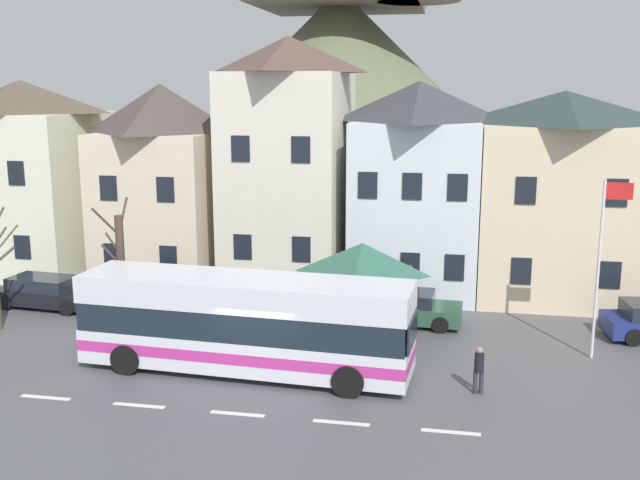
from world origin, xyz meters
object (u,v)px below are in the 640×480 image
Objects in this scene: hilltop_castle at (340,98)px; bare_tree_02 at (121,273)px; parked_car_00 at (404,307)px; parked_car_03 at (46,292)px; parked_car_01 at (161,293)px; public_bench at (326,307)px; townhouse_00 at (28,176)px; townhouse_01 at (164,183)px; townhouse_02 at (289,162)px; flagpole at (602,256)px; townhouse_04 at (559,195)px; transit_bus at (245,325)px; pedestrian_00 at (371,339)px; pedestrian_01 at (479,368)px; townhouse_03 at (417,186)px; bus_shelter at (362,259)px.

bare_tree_02 is at bearing -98.29° from hilltop_castle.
bare_tree_02 is at bearing -157.97° from parked_car_00.
parked_car_00 is 15.05m from parked_car_03.
parked_car_03 is at bearing -174.88° from parked_car_01.
public_bench is 8.13m from bare_tree_02.
townhouse_00 is at bearing 135.63° from bare_tree_02.
townhouse_02 is at bearing 3.55° from townhouse_01.
parked_car_00 is 0.72× the size of flagpole.
flagpole is (0.46, -8.04, -0.88)m from townhouse_04.
townhouse_04 is at bearing 49.65° from transit_bus.
parked_car_00 is (19.49, -5.63, -4.09)m from townhouse_00.
townhouse_00 is at bearing 145.19° from transit_bus.
townhouse_02 is 12.22m from townhouse_04.
transit_bus is at bearing -86.76° from hilltop_castle.
hilltop_castle is 7.24× the size of parked_car_01.
townhouse_02 is 2.58× the size of parked_car_00.
pedestrian_00 is (18.70, -9.95, -3.96)m from townhouse_00.
pedestrian_00 is 0.98× the size of pedestrian_01.
parked_car_03 is at bearing -110.33° from hilltop_castle.
townhouse_02 is at bearing -179.16° from townhouse_03.
parked_car_01 is 3.85m from bare_tree_02.
townhouse_00 reaches higher than parked_car_03.
parked_car_00 is at bearing -23.23° from townhouse_01.
parked_car_01 is at bearing -176.56° from parked_car_00.
parked_car_01 is at bearing -150.85° from townhouse_03.
townhouse_01 is 0.81× the size of townhouse_02.
bare_tree_02 is at bearing -169.08° from bus_shelter.
townhouse_04 is at bearing 43.27° from bus_shelter.
transit_bus is 3.05× the size of bus_shelter.
hilltop_castle is 24.29m from public_bench.
townhouse_02 is 9.01m from bus_shelter.
townhouse_04 reaches higher than pedestrian_01.
parked_car_01 reaches higher than public_bench.
townhouse_00 reaches higher than townhouse_01.
hilltop_castle reaches higher than pedestrian_01.
bus_shelter is 3.57m from public_bench.
pedestrian_00 is 8.22m from flagpole.
townhouse_01 is 1.51× the size of flagpole.
public_bench is (16.35, -5.52, -4.27)m from townhouse_00.
townhouse_04 is 21.83m from hilltop_castle.
townhouse_00 is 19.09m from transit_bus.
townhouse_03 is (5.95, 0.09, -1.00)m from townhouse_02.
townhouse_00 is 1.02× the size of townhouse_01.
pedestrian_00 reaches higher than parked_car_00.
townhouse_00 reaches higher than pedestrian_01.
townhouse_04 is at bearing 16.96° from parked_car_01.
bare_tree_02 is (4.87, -2.84, 1.80)m from parked_car_03.
townhouse_00 is 19.60m from bus_shelter.
flagpole is (11.42, 3.42, 2.02)m from transit_bus.
pedestrian_01 is (7.44, -0.40, -0.77)m from transit_bus.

